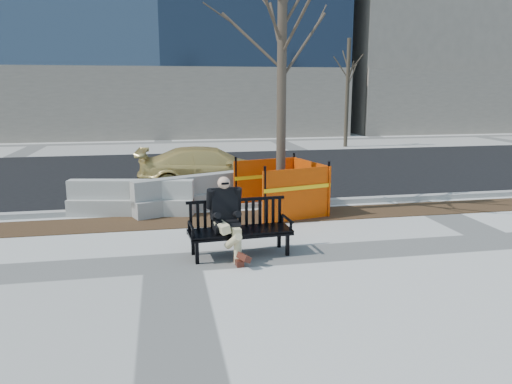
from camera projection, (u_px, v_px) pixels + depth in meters
ground at (173, 263)px, 8.22m from camera, size 120.00×120.00×0.00m
mulch_strip at (169, 222)px, 10.71m from camera, size 40.00×1.20×0.02m
asphalt_street at (166, 174)px, 16.66m from camera, size 60.00×10.40×0.01m
curb at (168, 209)px, 11.61m from camera, size 60.00×0.25×0.12m
bench at (240, 255)px, 8.58m from camera, size 1.86×0.79×0.97m
seated_man at (226, 255)px, 8.57m from camera, size 0.67×1.03×1.39m
tree_fence at (280, 213)px, 11.50m from camera, size 3.07×3.07×6.34m
sedan at (211, 189)px, 14.22m from camera, size 4.25×1.97×1.20m
jersey_barrier_left at (132, 214)px, 11.34m from camera, size 2.91×1.11×0.82m
jersey_barrier_right at (193, 210)px, 11.76m from camera, size 2.94×1.65×0.84m
far_tree_right at (345, 147)px, 24.30m from camera, size 2.49×2.49×5.58m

